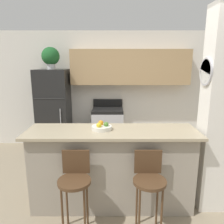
{
  "coord_description": "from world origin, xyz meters",
  "views": [
    {
      "loc": [
        -0.0,
        -2.64,
        1.9
      ],
      "look_at": [
        0.0,
        0.8,
        1.11
      ],
      "focal_mm": 35.0,
      "sensor_mm": 36.0,
      "label": 1
    }
  ],
  "objects_px": {
    "stove_range": "(108,129)",
    "fruit_bowl": "(102,127)",
    "bar_stool_right": "(149,181)",
    "refrigerator": "(54,111)",
    "bar_stool_left": "(75,181)",
    "trash_bin": "(79,144)",
    "potted_plant_on_fridge": "(51,57)"
  },
  "relations": [
    {
      "from": "potted_plant_on_fridge",
      "to": "trash_bin",
      "type": "xyz_separation_m",
      "value": [
        0.55,
        -0.2,
        -1.81
      ]
    },
    {
      "from": "stove_range",
      "to": "bar_stool_left",
      "type": "bearing_deg",
      "value": -97.39
    },
    {
      "from": "bar_stool_left",
      "to": "refrigerator",
      "type": "bearing_deg",
      "value": 109.25
    },
    {
      "from": "refrigerator",
      "to": "stove_range",
      "type": "bearing_deg",
      "value": 0.8
    },
    {
      "from": "refrigerator",
      "to": "bar_stool_left",
      "type": "distance_m",
      "value": 2.57
    },
    {
      "from": "stove_range",
      "to": "potted_plant_on_fridge",
      "type": "height_order",
      "value": "potted_plant_on_fridge"
    },
    {
      "from": "refrigerator",
      "to": "trash_bin",
      "type": "xyz_separation_m",
      "value": [
        0.55,
        -0.2,
        -0.68
      ]
    },
    {
      "from": "potted_plant_on_fridge",
      "to": "fruit_bowl",
      "type": "distance_m",
      "value": 2.4
    },
    {
      "from": "refrigerator",
      "to": "trash_bin",
      "type": "bearing_deg",
      "value": -20.42
    },
    {
      "from": "bar_stool_right",
      "to": "fruit_bowl",
      "type": "relative_size",
      "value": 3.64
    },
    {
      "from": "stove_range",
      "to": "fruit_bowl",
      "type": "bearing_deg",
      "value": -91.11
    },
    {
      "from": "stove_range",
      "to": "trash_bin",
      "type": "xyz_separation_m",
      "value": [
        -0.61,
        -0.22,
        -0.27
      ]
    },
    {
      "from": "bar_stool_left",
      "to": "fruit_bowl",
      "type": "xyz_separation_m",
      "value": [
        0.28,
        0.5,
        0.47
      ]
    },
    {
      "from": "potted_plant_on_fridge",
      "to": "fruit_bowl",
      "type": "bearing_deg",
      "value": -59.7
    },
    {
      "from": "bar_stool_right",
      "to": "potted_plant_on_fridge",
      "type": "height_order",
      "value": "potted_plant_on_fridge"
    },
    {
      "from": "bar_stool_right",
      "to": "refrigerator",
      "type": "bearing_deg",
      "value": 124.55
    },
    {
      "from": "fruit_bowl",
      "to": "potted_plant_on_fridge",
      "type": "bearing_deg",
      "value": 120.3
    },
    {
      "from": "potted_plant_on_fridge",
      "to": "stove_range",
      "type": "bearing_deg",
      "value": 0.79
    },
    {
      "from": "refrigerator",
      "to": "bar_stool_right",
      "type": "relative_size",
      "value": 1.87
    },
    {
      "from": "bar_stool_left",
      "to": "trash_bin",
      "type": "bearing_deg",
      "value": 97.58
    },
    {
      "from": "bar_stool_left",
      "to": "trash_bin",
      "type": "distance_m",
      "value": 2.27
    },
    {
      "from": "bar_stool_left",
      "to": "potted_plant_on_fridge",
      "type": "xyz_separation_m",
      "value": [
        -0.84,
        2.41,
        1.38
      ]
    },
    {
      "from": "refrigerator",
      "to": "fruit_bowl",
      "type": "xyz_separation_m",
      "value": [
        1.12,
        -1.91,
        0.22
      ]
    },
    {
      "from": "stove_range",
      "to": "bar_stool_left",
      "type": "relative_size",
      "value": 1.15
    },
    {
      "from": "refrigerator",
      "to": "fruit_bowl",
      "type": "height_order",
      "value": "refrigerator"
    },
    {
      "from": "refrigerator",
      "to": "bar_stool_left",
      "type": "bearing_deg",
      "value": -70.75
    },
    {
      "from": "bar_stool_right",
      "to": "potted_plant_on_fridge",
      "type": "distance_m",
      "value": 3.23
    },
    {
      "from": "potted_plant_on_fridge",
      "to": "trash_bin",
      "type": "bearing_deg",
      "value": -20.43
    },
    {
      "from": "stove_range",
      "to": "trash_bin",
      "type": "distance_m",
      "value": 0.7
    },
    {
      "from": "refrigerator",
      "to": "potted_plant_on_fridge",
      "type": "distance_m",
      "value": 1.12
    },
    {
      "from": "refrigerator",
      "to": "bar_stool_left",
      "type": "relative_size",
      "value": 1.87
    },
    {
      "from": "stove_range",
      "to": "bar_stool_left",
      "type": "height_order",
      "value": "stove_range"
    }
  ]
}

